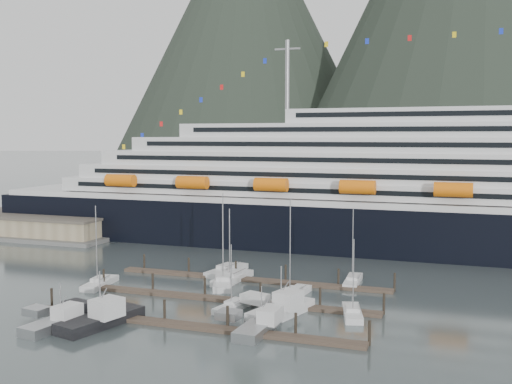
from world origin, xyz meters
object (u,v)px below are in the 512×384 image
warehouse (31,226)px  sailboat_a (100,284)px  sailboat_h (352,313)px  trawler_e (280,309)px  sailboat_d (292,295)px  trawler_b (100,318)px  sailboat_e (227,271)px  sailboat_g (353,281)px  cruise_ship (470,196)px  sailboat_f (233,279)px  trawler_a (60,320)px  sailboat_c (235,306)px  trawler_c (260,323)px  sailboat_b (223,283)px

warehouse → sailboat_a: 58.63m
sailboat_h → trawler_e: 9.88m
sailboat_a → sailboat_h: (42.05, -2.64, -0.03)m
sailboat_d → trawler_b: 29.04m
sailboat_e → sailboat_g: 22.77m
cruise_ship → sailboat_g: 41.07m
warehouse → sailboat_h: size_ratio=4.11×
sailboat_d → sailboat_g: bearing=-25.2°
sailboat_f → trawler_a: sailboat_f is taller
sailboat_e → trawler_e: size_ratio=1.22×
sailboat_d → sailboat_h: (10.28, -6.21, -0.03)m
warehouse → sailboat_h: (87.05, -40.17, -1.85)m
sailboat_c → trawler_a: 23.63m
sailboat_h → sailboat_d: bearing=44.5°
sailboat_c → sailboat_g: sailboat_g is taller
sailboat_c → trawler_c: sailboat_c is taller
sailboat_b → sailboat_e: sailboat_e is taller
warehouse → trawler_e: bearing=-29.0°
sailboat_a → sailboat_b: bearing=-75.7°
trawler_a → trawler_e: bearing=-53.2°
sailboat_d → trawler_c: 15.61m
sailboat_e → sailboat_g: size_ratio=1.14×
trawler_a → sailboat_c: bearing=-43.3°
sailboat_c → sailboat_h: 16.59m
sailboat_c → trawler_c: bearing=-126.6°
sailboat_a → trawler_b: bearing=-153.1°
sailboat_h → trawler_c: size_ratio=0.92×
sailboat_f → sailboat_g: bearing=-69.2°
sailboat_a → sailboat_e: bearing=-53.1°
warehouse → cruise_ship: bearing=7.2°
cruise_ship → sailboat_g: cruise_ship is taller
sailboat_a → sailboat_d: bearing=-90.7°
trawler_a → trawler_c: trawler_a is taller
sailboat_c → sailboat_h: bearing=-70.5°
cruise_ship → trawler_e: size_ratio=17.11×
trawler_c → warehouse: bearing=59.9°
sailboat_h → trawler_e: sailboat_h is taller
sailboat_e → sailboat_f: 6.05m
sailboat_d → trawler_e: (0.86, -9.16, 0.52)m
sailboat_b → sailboat_g: size_ratio=1.07×
sailboat_c → sailboat_e: 22.44m
warehouse → trawler_a: (52.07, -56.98, -1.42)m
trawler_a → trawler_c: (24.90, 7.42, -0.01)m
sailboat_a → trawler_a: bearing=-167.1°
sailboat_c → trawler_b: bearing=144.4°
sailboat_b → trawler_e: bearing=-153.5°
trawler_a → trawler_c: size_ratio=0.96×
sailboat_g → sailboat_h: bearing=-173.2°
sailboat_c → trawler_b: 18.78m
warehouse → sailboat_b: sailboat_b is taller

